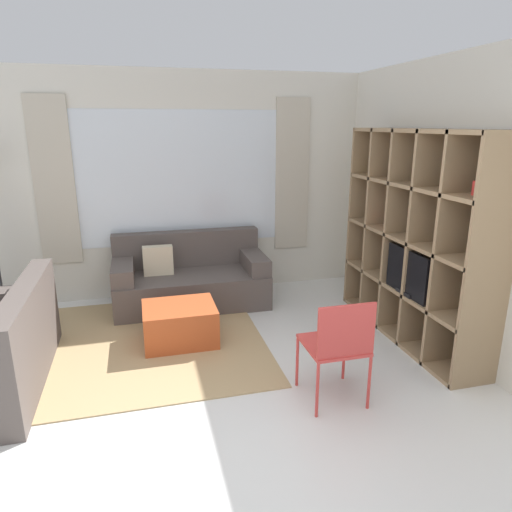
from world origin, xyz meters
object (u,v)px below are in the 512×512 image
shelving_unit (417,238)px  ottoman (180,324)px  folding_chair (338,342)px  couch_main (190,279)px

shelving_unit → ottoman: size_ratio=2.93×
shelving_unit → folding_chair: 1.62m
ottoman → folding_chair: 1.74m
shelving_unit → ottoman: (-2.29, 0.41, -0.83)m
folding_chair → shelving_unit: bearing=-142.9°
couch_main → ottoman: 1.03m
ottoman → shelving_unit: bearing=-10.3°
shelving_unit → ottoman: 2.47m
ottoman → folding_chair: size_ratio=0.81×
shelving_unit → couch_main: shelving_unit is taller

